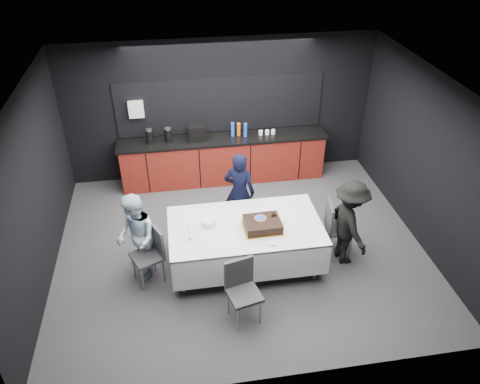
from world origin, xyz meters
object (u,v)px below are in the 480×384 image
object	(u,v)px
plate_stack	(209,222)
champagne_flute	(189,231)
person_center	(239,192)
person_right	(349,223)
party_table	(245,232)
chair_near	(242,286)
person_left	(136,238)
chair_right	(335,224)
cake_assembly	(262,224)
chair_left	(151,251)

from	to	relation	value
plate_stack	champagne_flute	bearing A→B (deg)	-136.47
champagne_flute	person_center	bearing A→B (deg)	52.27
champagne_flute	person_right	world-z (taller)	person_right
person_center	party_table	bearing A→B (deg)	110.43
chair_near	plate_stack	bearing A→B (deg)	105.99
person_center	person_left	bearing A→B (deg)	53.38
champagne_flute	chair_right	distance (m)	2.39
champagne_flute	chair_right	bearing A→B (deg)	7.62
person_center	person_right	bearing A→B (deg)	168.42
cake_assembly	chair_near	world-z (taller)	cake_assembly
plate_stack	chair_left	world-z (taller)	chair_left
chair_right	chair_near	bearing A→B (deg)	-146.62
champagne_flute	person_center	xyz separation A→B (m)	(0.92, 1.19, -0.21)
champagne_flute	person_right	bearing A→B (deg)	1.73
chair_left	person_left	bearing A→B (deg)	151.44
plate_stack	champagne_flute	size ratio (longest dim) A/B	1.00
party_table	cake_assembly	bearing A→B (deg)	-25.46
chair_left	person_right	xyz separation A→B (m)	(3.03, -0.06, 0.19)
chair_right	person_center	xyz separation A→B (m)	(-1.42, 0.87, 0.20)
chair_right	person_right	size ratio (longest dim) A/B	0.63
chair_right	chair_near	xyz separation A→B (m)	(-1.70, -1.12, 0.00)
cake_assembly	person_left	xyz separation A→B (m)	(-1.88, 0.15, -0.13)
plate_stack	chair_left	bearing A→B (deg)	-169.29
plate_stack	chair_right	size ratio (longest dim) A/B	0.24
chair_left	chair_right	bearing A→B (deg)	3.56
chair_near	person_left	size ratio (longest dim) A/B	0.64
cake_assembly	chair_right	size ratio (longest dim) A/B	0.64
plate_stack	person_left	world-z (taller)	person_left
party_table	person_left	distance (m)	1.64
chair_left	chair_right	distance (m)	2.92
person_left	chair_left	bearing A→B (deg)	42.85
cake_assembly	person_right	xyz separation A→B (m)	(1.36, -0.02, -0.12)
party_table	champagne_flute	world-z (taller)	champagne_flute
chair_right	person_center	distance (m)	1.68
party_table	champagne_flute	xyz separation A→B (m)	(-0.85, -0.21, 0.30)
champagne_flute	chair_near	xyz separation A→B (m)	(0.63, -0.81, -0.40)
cake_assembly	chair_left	world-z (taller)	cake_assembly
person_center	plate_stack	bearing A→B (deg)	80.14
person_right	party_table	bearing A→B (deg)	77.24
chair_right	champagne_flute	bearing A→B (deg)	-172.38
chair_left	person_left	size ratio (longest dim) A/B	0.64
cake_assembly	chair_left	bearing A→B (deg)	178.80
plate_stack	chair_near	bearing A→B (deg)	-74.01
chair_left	party_table	bearing A→B (deg)	3.19
chair_near	cake_assembly	bearing A→B (deg)	63.05
person_left	cake_assembly	bearing A→B (deg)	66.96
person_right	person_left	bearing A→B (deg)	79.16
chair_left	person_left	world-z (taller)	person_left
plate_stack	person_right	bearing A→B (deg)	-6.04
chair_left	chair_near	distance (m)	1.53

